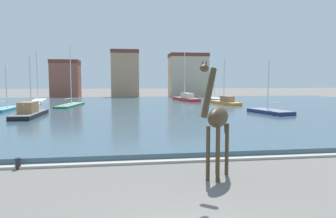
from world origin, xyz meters
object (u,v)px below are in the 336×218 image
sailboat_orange (224,103)px  giraffe_statue (217,120)px  sailboat_green (72,106)px  sailboat_navy (267,113)px  mooring_bollard (18,163)px  sailboat_red (184,99)px  sailboat_teal (8,110)px  sailboat_black (31,114)px  sailboat_white (38,103)px  sailboat_grey (214,99)px

sailboat_orange → giraffe_statue: bearing=-109.0°
sailboat_green → sailboat_navy: (23.00, -13.47, 0.04)m
giraffe_statue → mooring_bollard: 9.02m
sailboat_orange → sailboat_red: bearing=114.4°
sailboat_teal → sailboat_green: (6.80, 5.39, -0.00)m
sailboat_green → mooring_bollard: (2.53, -31.31, -0.11)m
sailboat_navy → sailboat_teal: bearing=164.8°
giraffe_statue → sailboat_red: sailboat_red is taller
sailboat_black → mooring_bollard: size_ratio=16.59×
sailboat_white → sailboat_teal: size_ratio=1.23×
sailboat_white → mooring_bollard: sailboat_white is taller
mooring_bollard → sailboat_navy: bearing=41.1°
sailboat_navy → sailboat_white: bearing=146.9°
sailboat_orange → mooring_bollard: bearing=-122.7°
sailboat_white → sailboat_grey: (30.85, 7.16, -0.13)m
sailboat_red → sailboat_white: bearing=-171.1°
sailboat_red → sailboat_green: bearing=-153.0°
giraffe_statue → sailboat_black: 24.63m
giraffe_statue → sailboat_orange: bearing=71.0°
giraffe_statue → sailboat_grey: (13.87, 46.52, -2.05)m
sailboat_green → mooring_bollard: size_ratio=19.46×
sailboat_black → sailboat_green: (1.96, 12.95, -0.24)m
sailboat_teal → sailboat_grey: sailboat_grey is taller
sailboat_grey → mooring_bollard: 49.27m
sailboat_red → sailboat_orange: sailboat_red is taller
giraffe_statue → sailboat_navy: bearing=59.4°
sailboat_green → sailboat_grey: 27.83m
sailboat_green → sailboat_black: bearing=-98.6°
giraffe_statue → sailboat_white: bearing=113.3°
sailboat_green → sailboat_orange: sailboat_green is taller
sailboat_teal → sailboat_black: bearing=-57.3°
giraffe_statue → sailboat_orange: sailboat_orange is taller
sailboat_grey → sailboat_navy: 26.18m
sailboat_navy → mooring_bollard: bearing=-138.9°
mooring_bollard → giraffe_statue: bearing=-17.0°
sailboat_navy → mooring_bollard: size_ratio=13.13×
giraffe_statue → sailboat_red: size_ratio=0.48×
sailboat_navy → sailboat_grey: bearing=86.1°
sailboat_white → sailboat_grey: bearing=13.1°
sailboat_red → sailboat_green: size_ratio=1.01×
sailboat_teal → sailboat_red: size_ratio=0.73×
sailboat_teal → mooring_bollard: size_ratio=14.37×
sailboat_black → mooring_bollard: sailboat_black is taller
sailboat_white → sailboat_red: 24.62m
giraffe_statue → sailboat_red: bearing=80.3°
sailboat_green → sailboat_grey: bearing=27.0°
sailboat_white → sailboat_red: sailboat_red is taller
sailboat_white → sailboat_teal: bearing=-93.9°
sailboat_black → giraffe_statue: bearing=-58.4°
sailboat_teal → sailboat_white: bearing=86.1°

